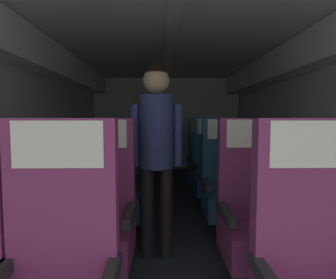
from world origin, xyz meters
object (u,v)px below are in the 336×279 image
(seat_d_left_window, at_px, (90,172))
(seat_e_right_aisle, at_px, (233,162))
(seat_b_left_window, at_px, (28,218))
(seat_b_right_window, at_px, (255,217))
(flight_attendant, at_px, (156,140))
(seat_c_right_window, at_px, (228,187))
(seat_b_left_aisle, at_px, (98,218))
(seat_b_right_aisle, at_px, (322,216))
(seat_e_right_window, at_px, (204,162))
(seat_c_right_aisle, at_px, (274,187))
(seat_c_left_window, at_px, (68,188))
(seat_c_left_aisle, at_px, (118,188))
(seat_d_left_aisle, at_px, (127,172))
(seat_d_right_window, at_px, (213,172))
(seat_e_left_window, at_px, (104,162))
(seat_d_right_aisle, at_px, (249,172))
(seat_e_left_aisle, at_px, (134,162))

(seat_d_left_window, xyz_separation_m, seat_e_right_aisle, (2.05, 0.83, 0.00))
(seat_b_left_window, xyz_separation_m, seat_b_right_window, (1.58, -0.01, 0.00))
(flight_attendant, bearing_deg, seat_c_right_window, 40.72)
(seat_b_left_aisle, bearing_deg, seat_b_right_aisle, 0.60)
(seat_e_right_window, bearing_deg, seat_c_right_aisle, -74.37)
(flight_attendant, bearing_deg, seat_b_left_window, -145.00)
(seat_b_right_window, distance_m, seat_d_left_window, 2.30)
(seat_c_right_window, height_order, seat_e_right_window, same)
(seat_c_left_window, height_order, seat_e_right_window, same)
(seat_c_left_window, height_order, seat_c_right_aisle, same)
(seat_b_left_window, relative_size, seat_c_left_aisle, 1.00)
(seat_e_right_aisle, bearing_deg, seat_c_right_window, -105.90)
(seat_c_left_window, distance_m, seat_d_left_aisle, 0.95)
(seat_b_right_window, xyz_separation_m, seat_c_right_window, (-0.00, 0.84, 0.00))
(seat_d_right_window, distance_m, seat_e_left_window, 1.77)
(seat_b_right_window, relative_size, seat_d_right_aisle, 1.00)
(seat_c_right_window, height_order, seat_e_left_aisle, same)
(seat_b_right_aisle, bearing_deg, seat_d_right_aisle, 90.28)
(seat_d_left_aisle, height_order, flight_attendant, flight_attendant)
(seat_e_left_window, bearing_deg, seat_c_right_window, -46.75)
(seat_b_left_window, height_order, seat_d_right_window, same)
(seat_b_right_window, bearing_deg, seat_b_left_window, 179.79)
(seat_e_left_window, height_order, seat_e_right_window, same)
(seat_b_right_aisle, height_order, seat_d_right_window, same)
(seat_e_right_aisle, bearing_deg, seat_b_right_aisle, -89.89)
(seat_d_left_aisle, bearing_deg, seat_e_right_aisle, 28.21)
(seat_b_right_aisle, relative_size, seat_c_right_aisle, 1.00)
(seat_c_right_aisle, relative_size, seat_e_left_window, 1.00)
(seat_c_left_aisle, distance_m, seat_e_right_window, 1.98)
(seat_b_right_window, height_order, seat_c_left_window, same)
(seat_d_right_window, bearing_deg, seat_d_left_window, -179.62)
(seat_b_left_aisle, bearing_deg, seat_d_right_aisle, 46.94)
(seat_b_right_window, xyz_separation_m, seat_e_right_aisle, (0.47, 2.50, 0.00))
(seat_c_right_aisle, relative_size, seat_e_right_window, 1.00)
(seat_b_right_window, xyz_separation_m, seat_e_left_aisle, (-1.11, 2.51, 0.00))
(seat_d_right_aisle, bearing_deg, seat_d_right_window, 178.59)
(seat_c_left_aisle, bearing_deg, seat_b_right_window, -37.63)
(seat_b_left_aisle, bearing_deg, seat_d_left_window, 106.06)
(seat_b_right_aisle, relative_size, seat_e_left_window, 1.00)
(seat_b_right_window, bearing_deg, seat_e_left_aisle, 113.77)
(seat_e_left_window, height_order, seat_e_left_aisle, same)
(seat_c_right_window, bearing_deg, seat_b_left_aisle, -142.22)
(seat_b_left_window, height_order, seat_b_right_aisle, same)
(seat_b_right_aisle, distance_m, seat_d_left_window, 2.64)
(seat_c_left_aisle, distance_m, seat_d_left_aisle, 0.82)
(seat_b_left_aisle, xyz_separation_m, seat_d_right_aisle, (1.56, 1.67, 0.00))
(seat_b_left_window, relative_size, seat_e_left_window, 1.00)
(seat_b_left_window, relative_size, seat_b_right_window, 1.00)
(seat_d_right_window, height_order, seat_e_left_aisle, same)
(seat_c_left_window, relative_size, seat_e_left_aisle, 1.00)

